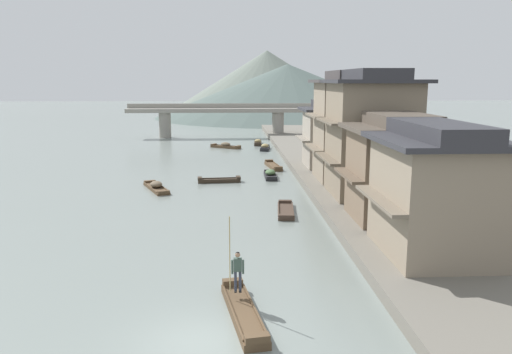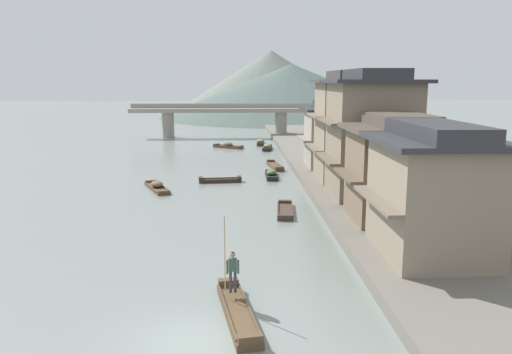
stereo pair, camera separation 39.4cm
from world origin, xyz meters
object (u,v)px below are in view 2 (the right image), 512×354
object	(u,v)px
boat_foreground_poled	(238,313)
boat_moored_nearest	(285,211)
boat_midriver_drifting	(271,175)
house_waterfront_nearest	(432,191)
house_waterfront_narrow	(349,127)
boat_moored_third	(157,187)
boat_upstream_distant	(228,146)
house_waterfront_second	(397,168)
house_waterfront_far	(330,134)
stone_bridge	(225,115)
boat_crossing_west	(267,147)
boatman_person	(232,267)
boat_moored_second	(261,143)
boat_moored_far	(220,180)
boat_midriver_upstream	(275,166)
house_waterfront_tall	(371,134)

from	to	relation	value
boat_foreground_poled	boat_moored_nearest	distance (m)	15.29
boat_midriver_drifting	house_waterfront_nearest	xyz separation A→B (m)	(5.76, -22.37, 3.35)
boat_midriver_drifting	house_waterfront_narrow	bearing A→B (deg)	-34.53
boat_moored_third	boat_upstream_distant	distance (m)	25.61
boat_upstream_distant	boat_moored_nearest	bearing A→B (deg)	-82.79
house_waterfront_second	house_waterfront_far	xyz separation A→B (m)	(-0.36, 18.62, -0.00)
house_waterfront_far	stone_bridge	xyz separation A→B (m)	(-10.44, 30.74, -0.23)
boat_crossing_west	stone_bridge	size ratio (longest dim) A/B	0.13
boatman_person	boat_upstream_distant	bearing A→B (deg)	90.87
boat_foreground_poled	boat_moored_third	xyz separation A→B (m)	(-6.31, 22.59, 0.06)
boat_midriver_drifting	house_waterfront_nearest	bearing A→B (deg)	-75.56
boat_moored_nearest	boat_moored_second	distance (m)	36.10
boat_foreground_poled	house_waterfront_nearest	size ratio (longest dim) A/B	0.75
boat_moored_second	boat_midriver_drifting	distance (m)	23.73
boatman_person	stone_bridge	size ratio (longest dim) A/B	0.11
boatman_person	boat_moored_far	xyz separation A→B (m)	(-1.14, 24.21, -1.39)
boat_moored_far	boat_crossing_west	xyz separation A→B (m)	(5.38, 20.47, 0.11)
boat_midriver_drifting	house_waterfront_second	world-z (taller)	house_waterfront_second
house_waterfront_nearest	house_waterfront_far	world-z (taller)	same
boat_midriver_drifting	house_waterfront_far	size ratio (longest dim) A/B	0.61
boat_moored_second	house_waterfront_second	world-z (taller)	house_waterfront_second
boat_crossing_west	house_waterfront_nearest	bearing A→B (deg)	-83.11
boat_moored_second	boat_midriver_upstream	world-z (taller)	boat_moored_second
boat_upstream_distant	house_waterfront_nearest	world-z (taller)	house_waterfront_nearest
boat_moored_nearest	boat_moored_far	distance (m)	11.33
boat_midriver_drifting	boat_midriver_upstream	distance (m)	5.20
boat_moored_far	boat_midriver_drifting	world-z (taller)	boat_midriver_drifting
boat_midriver_drifting	house_waterfront_tall	xyz separation A→B (m)	(6.22, -9.90, 4.65)
boat_midriver_drifting	boat_moored_second	bearing A→B (deg)	89.43
boat_moored_third	house_waterfront_far	size ratio (longest dim) A/B	0.78
boat_midriver_drifting	boat_midriver_upstream	size ratio (longest dim) A/B	0.78
boat_moored_nearest	house_waterfront_narrow	world-z (taller)	house_waterfront_narrow
boat_foreground_poled	house_waterfront_narrow	world-z (taller)	house_waterfront_narrow
house_waterfront_nearest	house_waterfront_narrow	distance (m)	18.31
boat_midriver_drifting	boat_upstream_distant	xyz separation A→B (m)	(-4.12, 20.31, 0.01)
house_waterfront_nearest	house_waterfront_narrow	size ratio (longest dim) A/B	0.79
boat_crossing_west	house_waterfront_second	world-z (taller)	house_waterfront_second
boat_moored_third	boat_moored_far	bearing A→B (deg)	28.72
house_waterfront_narrow	house_waterfront_second	bearing A→B (deg)	-89.69
boat_moored_nearest	stone_bridge	distance (m)	45.79
boat_moored_third	boat_foreground_poled	bearing A→B (deg)	-74.40
house_waterfront_second	stone_bridge	xyz separation A→B (m)	(-10.80, 49.36, -0.23)
boat_moored_second	house_waterfront_tall	distance (m)	34.48
boat_moored_second	house_waterfront_narrow	bearing A→B (deg)	-78.36
boat_foreground_poled	boat_midriver_drifting	bearing A→B (deg)	83.29
house_waterfront_tall	boat_upstream_distant	bearing A→B (deg)	108.89
boat_foreground_poled	house_waterfront_far	xyz separation A→B (m)	(8.89, 29.63, 3.44)
boat_upstream_distant	house_waterfront_far	bearing A→B (deg)	-61.43
boat_foreground_poled	boat_upstream_distant	distance (m)	47.64
boat_moored_nearest	boat_midriver_drifting	world-z (taller)	boat_midriver_drifting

